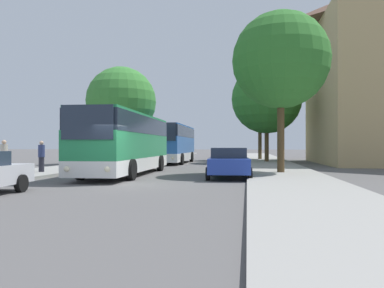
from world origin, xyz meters
The scene contains 12 objects.
ground_plane centered at (0.00, 0.00, 0.00)m, with size 300.00×300.00×0.00m, color #565454.
sidewalk_right centered at (7.00, 0.00, 0.07)m, with size 4.00×120.00×0.15m, color gray.
bus_front centered at (-1.69, 5.20, 1.79)m, with size 2.98×11.19×3.35m.
bus_middle centered at (-1.72, 19.16, 1.85)m, with size 2.81×10.51×3.48m.
parked_car_right_near centered at (4.09, 3.88, 0.79)m, with size 2.32×4.48×1.52m.
pedestrian_waiting_far centered at (-7.45, 2.77, 1.05)m, with size 0.36×0.36×1.78m.
pedestrian_walking_back centered at (-6.48, 4.67, 1.03)m, with size 0.36×0.36×1.75m.
tree_left_near centered at (-6.10, 17.09, 5.55)m, with size 6.19×6.19×8.50m.
tree_left_far centered at (-7.73, 24.38, 5.23)m, with size 4.86×4.86×7.53m.
tree_right_near centered at (6.85, 21.16, 6.09)m, with size 6.63×6.63×9.26m.
tree_right_mid centered at (6.42, 27.32, 6.87)m, with size 6.08×6.08×9.77m.
tree_right_far centered at (6.88, 6.45, 6.41)m, with size 5.42×5.42×8.99m.
Camera 1 is at (5.01, -14.95, 1.62)m, focal length 35.00 mm.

